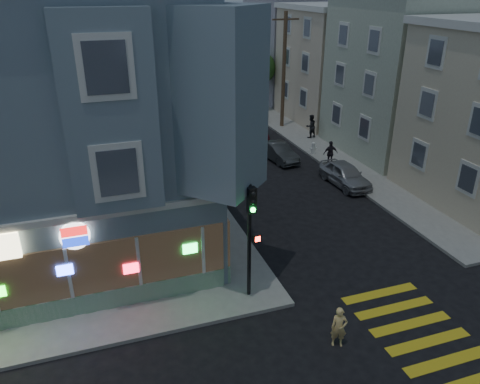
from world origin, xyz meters
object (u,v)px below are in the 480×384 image
street_tree_far (232,56)px  parked_car_d (248,113)px  street_tree_near (259,68)px  parked_car_a (345,174)px  traffic_signal (251,224)px  parked_car_b (278,152)px  fire_hydrant (313,148)px  utility_pole (284,69)px  running_child (339,327)px  pedestrian_b (330,153)px  pedestrian_a (311,126)px  parked_car_c (252,131)px

street_tree_far → parked_car_d: 11.51m
street_tree_near → parked_car_d: bearing=-126.4°
parked_car_a → traffic_signal: bearing=-139.4°
parked_car_b → fire_hydrant: (2.70, 0.11, -0.01)m
utility_pole → parked_car_a: (-1.30, -12.43, -4.11)m
running_child → pedestrian_b: size_ratio=0.89×
parked_car_a → parked_car_b: 5.61m
street_tree_far → parked_car_d: street_tree_far is taller
utility_pole → parked_car_b: size_ratio=2.43×
parked_car_b → parked_car_d: size_ratio=0.80×
utility_pole → pedestrian_a: 5.32m
pedestrian_b → street_tree_far: bearing=-85.7°
utility_pole → running_child: size_ratio=6.14×
parked_car_a → fire_hydrant: (0.60, 5.31, -0.09)m
street_tree_far → pedestrian_b: size_ratio=3.23×
running_child → fire_hydrant: size_ratio=1.73×
parked_car_d → parked_car_c: bearing=-110.8°
street_tree_far → pedestrian_b: 23.72m
pedestrian_b → parked_car_b: bearing=-33.7°
utility_pole → street_tree_far: (0.20, 14.00, -0.86)m
street_tree_near → parked_car_a: (-1.50, -18.43, -3.25)m
utility_pole → street_tree_near: 6.06m
parked_car_b → pedestrian_b: bearing=-48.0°
pedestrian_b → parked_car_a: 2.99m
pedestrian_b → parked_car_b: (-2.70, 2.28, -0.36)m
utility_pole → fire_hydrant: (-0.70, -7.12, -4.20)m
pedestrian_a → traffic_signal: 20.75m
running_child → utility_pole: bearing=93.2°
parked_car_d → pedestrian_a: bearing=-73.3°
running_child → parked_car_c: running_child is taller
street_tree_near → parked_car_b: 14.11m
utility_pole → parked_car_b: (-3.40, -7.23, -4.19)m
traffic_signal → pedestrian_b: bearing=42.3°
pedestrian_a → street_tree_far: bearing=-101.6°
parked_car_c → fire_hydrant: parked_car_c is taller
parked_car_d → fire_hydrant: 10.36m
utility_pole → parked_car_b: bearing=-115.2°
running_child → parked_car_d: running_child is taller
street_tree_near → parked_car_a: bearing=-94.7°
street_tree_near → street_tree_far: 8.00m
fire_hydrant → running_child: bearing=-114.4°
street_tree_far → pedestrian_a: street_tree_far is taller
traffic_signal → running_child: bearing=-67.4°
parked_car_b → parked_car_d: bearing=74.0°
street_tree_near → pedestrian_a: (0.59, -9.68, -2.89)m
utility_pole → street_tree_far: size_ratio=1.70×
parked_car_b → traffic_signal: bearing=-124.8°
parked_car_a → parked_car_b: size_ratio=1.09×
parked_car_d → street_tree_near: bearing=48.9°
utility_pole → street_tree_near: size_ratio=1.70×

